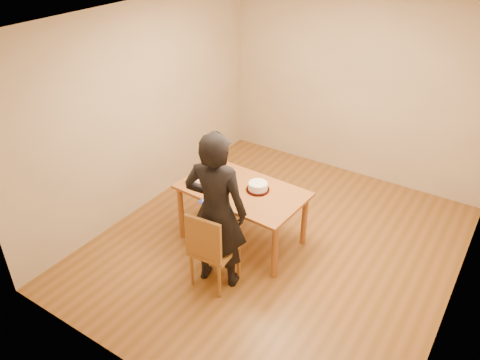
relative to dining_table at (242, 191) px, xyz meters
The scene contains 16 objects.
room_shell 0.89m from the dining_table, 49.24° to the left, with size 4.00×4.50×2.70m.
dining_table is the anchor object (origin of this frame).
dining_chair 0.84m from the dining_table, 79.05° to the right, with size 0.43×0.43×0.04m, color brown.
cake_plate 0.19m from the dining_table, 25.01° to the left, with size 0.27×0.27×0.02m, color #BA170C.
cake 0.20m from the dining_table, 25.01° to the left, with size 0.23×0.23×0.07m, color white.
frosting_dome 0.22m from the dining_table, 25.01° to the left, with size 0.22×0.22×0.03m, color white.
frosting_tub 0.45m from the dining_table, 85.77° to the right, with size 0.09×0.09×0.08m, color white.
frosting_lid 0.51m from the dining_table, 115.64° to the right, with size 0.10×0.10×0.01m, color #1924A8.
frosting_dollop 0.52m from the dining_table, 115.64° to the right, with size 0.04×0.04×0.02m, color white.
ramekin_green 0.66m from the dining_table, 159.29° to the right, with size 0.08×0.08×0.04m, color white.
ramekin_yellow 0.58m from the dining_table, 162.64° to the right, with size 0.09×0.09×0.04m, color white.
ramekin_multi 0.63m from the dining_table, 160.34° to the right, with size 0.08×0.08×0.04m, color white.
candy_box_pink 0.56m from the dining_table, 152.62° to the left, with size 0.14×0.07×0.02m, color #D33174.
candy_box_green 0.57m from the dining_table, 152.49° to the left, with size 0.13×0.07×0.02m, color #32921B.
spatula 0.53m from the dining_table, 104.37° to the right, with size 0.15×0.01×0.01m, color black.
person 0.77m from the dining_table, 78.39° to the right, with size 0.66×0.44×1.82m, color black.
Camera 1 is at (2.11, -4.05, 3.67)m, focal length 35.00 mm.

